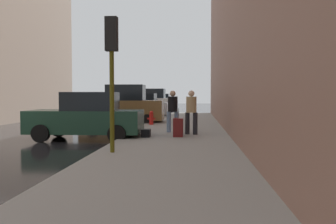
# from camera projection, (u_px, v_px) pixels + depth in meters

# --- Properties ---
(sidewalk) EXTENTS (4.00, 40.00, 0.15)m
(sidewalk) POSITION_uv_depth(u_px,v_px,m) (173.00, 145.00, 11.97)
(sidewalk) COLOR gray
(sidewalk) RESTS_ON ground_plane
(parked_dark_green_sedan) EXTENTS (4.22, 2.10, 1.79)m
(parked_dark_green_sedan) POSITION_uv_depth(u_px,v_px,m) (87.00, 117.00, 14.05)
(parked_dark_green_sedan) COLOR #193828
(parked_dark_green_sedan) RESTS_ON ground_plane
(parked_bronze_suv) EXTENTS (4.63, 2.13, 2.25)m
(parked_bronze_suv) POSITION_uv_depth(u_px,v_px,m) (123.00, 106.00, 21.15)
(parked_bronze_suv) COLOR brown
(parked_bronze_suv) RESTS_ON ground_plane
(parked_silver_sedan) EXTENTS (4.27, 2.19, 1.79)m
(parked_silver_sedan) POSITION_uv_depth(u_px,v_px,m) (141.00, 106.00, 27.95)
(parked_silver_sedan) COLOR #B7BABF
(parked_silver_sedan) RESTS_ON ground_plane
(parked_white_van) EXTENTS (4.67, 2.20, 2.25)m
(parked_white_van) POSITION_uv_depth(u_px,v_px,m) (152.00, 102.00, 35.03)
(parked_white_van) COLOR silver
(parked_white_van) RESTS_ON ground_plane
(parked_gray_coupe) EXTENTS (4.25, 2.14, 1.79)m
(parked_gray_coupe) POSITION_uv_depth(u_px,v_px,m) (159.00, 102.00, 42.05)
(parked_gray_coupe) COLOR slate
(parked_gray_coupe) RESTS_ON ground_plane
(fire_hydrant) EXTENTS (0.42, 0.22, 0.70)m
(fire_hydrant) POSITION_uv_depth(u_px,v_px,m) (151.00, 118.00, 19.29)
(fire_hydrant) COLOR red
(fire_hydrant) RESTS_ON sidewalk
(traffic_light) EXTENTS (0.32, 0.32, 3.60)m
(traffic_light) POSITION_uv_depth(u_px,v_px,m) (112.00, 55.00, 9.92)
(traffic_light) COLOR #514C0F
(traffic_light) RESTS_ON sidewalk
(pedestrian_in_tan_coat) EXTENTS (0.53, 0.49, 1.71)m
(pedestrian_in_tan_coat) POSITION_uv_depth(u_px,v_px,m) (191.00, 110.00, 14.51)
(pedestrian_in_tan_coat) COLOR black
(pedestrian_in_tan_coat) RESTS_ON sidewalk
(pedestrian_in_jeans) EXTENTS (0.50, 0.40, 1.71)m
(pedestrian_in_jeans) POSITION_uv_depth(u_px,v_px,m) (173.00, 109.00, 15.33)
(pedestrian_in_jeans) COLOR #728CB2
(pedestrian_in_jeans) RESTS_ON sidewalk
(rolling_suitcase) EXTENTS (0.36, 0.56, 1.04)m
(rolling_suitcase) POSITION_uv_depth(u_px,v_px,m) (178.00, 127.00, 13.83)
(rolling_suitcase) COLOR #591414
(rolling_suitcase) RESTS_ON sidewalk
(duffel_bag) EXTENTS (0.32, 0.44, 0.28)m
(duffel_bag) POSITION_uv_depth(u_px,v_px,m) (146.00, 133.00, 13.67)
(duffel_bag) COLOR black
(duffel_bag) RESTS_ON sidewalk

